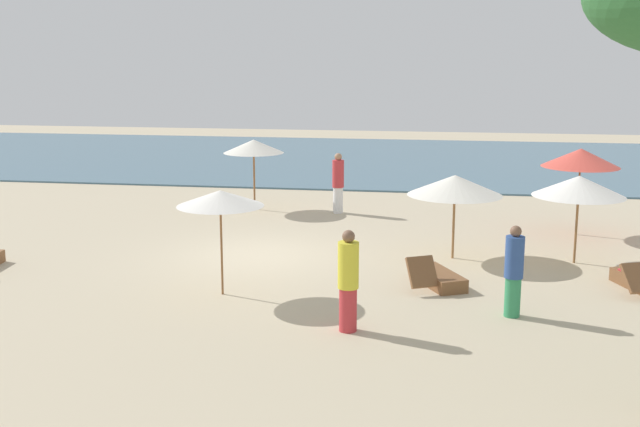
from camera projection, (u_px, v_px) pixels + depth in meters
name	position (u px, v px, depth m)	size (l,w,h in m)	color
ground_plane	(260.00, 255.00, 18.77)	(60.00, 60.00, 0.00)	#BCAD8E
ocean_water	(348.00, 159.00, 35.20)	(48.00, 16.00, 0.06)	#476B7F
umbrella_0	(455.00, 185.00, 18.19)	(2.19, 2.19, 1.97)	olive
umbrella_1	(579.00, 186.00, 17.77)	(2.06, 2.06, 2.02)	olive
umbrella_2	(220.00, 198.00, 15.40)	(1.71, 1.71, 2.11)	brown
umbrella_3	(581.00, 158.00, 20.50)	(2.00, 2.00, 2.28)	brown
umbrella_4	(254.00, 146.00, 23.84)	(1.83, 1.83, 2.14)	brown
lounger_2	(437.00, 278.00, 16.34)	(1.28, 1.74, 0.73)	brown
person_0	(348.00, 281.00, 13.55)	(0.51, 0.51, 1.79)	#BF3338
person_1	(514.00, 271.00, 14.31)	(0.44, 0.44, 1.70)	#338C59
person_2	(338.00, 183.00, 23.51)	(0.44, 0.44, 1.80)	white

